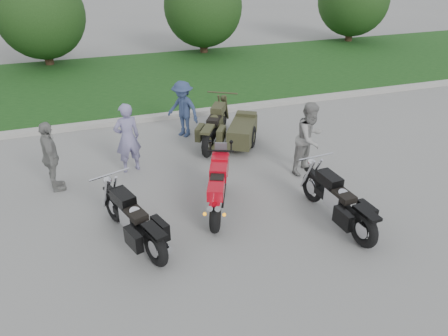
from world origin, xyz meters
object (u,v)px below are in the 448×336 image
object	(u,v)px
person_denim	(183,109)
sportbike_red	(218,187)
person_back	(51,157)
person_grey	(310,138)
cruiser_sidecar	(231,130)
cruiser_left	(135,223)
cruiser_right	(340,204)
person_stripe	(127,138)

from	to	relation	value
person_denim	sportbike_red	bearing A→B (deg)	-41.14
sportbike_red	person_back	xyz separation A→B (m)	(-3.21, 2.02, 0.23)
person_back	person_grey	bearing A→B (deg)	-106.29
person_denim	cruiser_sidecar	bearing A→B (deg)	7.47
cruiser_left	cruiser_sidecar	size ratio (longest dim) A/B	0.96
cruiser_right	cruiser_sidecar	world-z (taller)	cruiser_sidecar
sportbike_red	cruiser_sidecar	distance (m)	3.26
person_grey	cruiser_left	bearing A→B (deg)	172.43
cruiser_right	person_stripe	bearing A→B (deg)	130.37
cruiser_sidecar	cruiser_right	bearing A→B (deg)	-48.39
cruiser_left	cruiser_sidecar	xyz separation A→B (m)	(3.10, 3.51, -0.01)
sportbike_red	person_denim	distance (m)	4.05
cruiser_right	person_grey	xyz separation A→B (m)	(0.47, 2.18, 0.41)
sportbike_red	person_stripe	xyz separation A→B (m)	(-1.49, 2.41, 0.27)
person_stripe	cruiser_left	bearing A→B (deg)	72.58
person_back	person_stripe	bearing A→B (deg)	-83.44
cruiser_right	person_back	world-z (taller)	person_back
cruiser_right	person_stripe	size ratio (longest dim) A/B	1.38
cruiser_left	person_denim	xyz separation A→B (m)	(2.05, 4.58, 0.34)
person_stripe	person_denim	bearing A→B (deg)	-148.99
person_grey	person_denim	bearing A→B (deg)	100.65
sportbike_red	cruiser_sidecar	bearing A→B (deg)	88.37
cruiser_left	cruiser_sidecar	bearing A→B (deg)	29.46
cruiser_left	person_denim	size ratio (longest dim) A/B	1.41
sportbike_red	person_denim	xyz separation A→B (m)	(0.27, 4.04, 0.22)
cruiser_right	person_back	xyz separation A→B (m)	(-5.35, 3.22, 0.35)
sportbike_red	person_grey	size ratio (longest dim) A/B	1.14
sportbike_red	cruiser_right	world-z (taller)	sportbike_red
cruiser_left	person_denim	distance (m)	5.03
cruiser_left	person_back	size ratio (longest dim) A/B	1.40
cruiser_right	cruiser_sidecar	distance (m)	4.25
cruiser_right	person_denim	size ratio (longest dim) A/B	1.48
cruiser_left	person_stripe	bearing A→B (deg)	65.30
cruiser_left	person_back	xyz separation A→B (m)	(-1.44, 2.57, 0.35)
cruiser_left	person_grey	distance (m)	4.66
person_stripe	person_denim	size ratio (longest dim) A/B	1.07
cruiser_right	person_back	bearing A→B (deg)	144.23
person_grey	cruiser_sidecar	bearing A→B (deg)	95.95
cruiser_left	cruiser_sidecar	world-z (taller)	cruiser_sidecar
person_grey	person_back	distance (m)	5.91
cruiser_sidecar	person_stripe	xyz separation A→B (m)	(-2.81, -0.56, 0.41)
sportbike_red	cruiser_right	xyz separation A→B (m)	(2.13, -1.20, -0.12)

